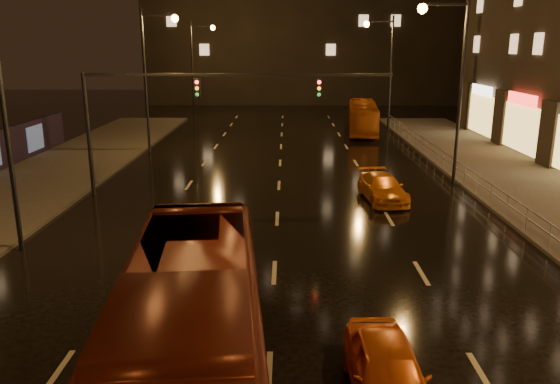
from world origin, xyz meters
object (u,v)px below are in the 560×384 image
bus_curb (363,117)px  taxi_near (388,373)px  taxi_far (382,188)px  bus_red (187,358)px

bus_curb → taxi_near: (-4.53, -37.75, -0.71)m
taxi_near → taxi_far: 16.23m
taxi_far → bus_red: bearing=-118.0°
bus_curb → taxi_far: size_ratio=2.27×
bus_curb → bus_red: bearing=-96.7°
bus_curb → taxi_far: bus_curb is taller
bus_curb → taxi_near: 38.03m
taxi_near → taxi_far: size_ratio=0.91×
bus_red → taxi_far: size_ratio=2.76×
bus_red → taxi_near: size_ratio=3.03×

